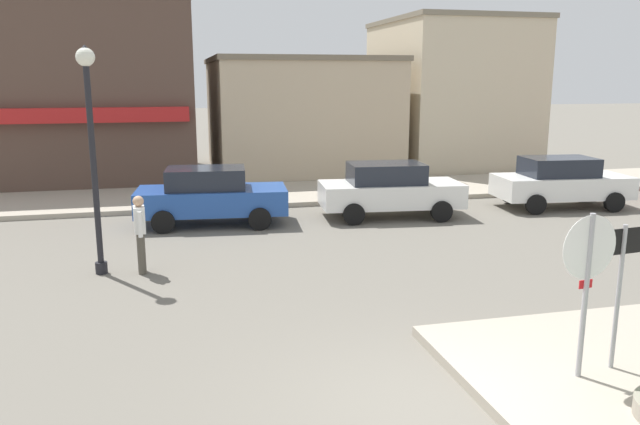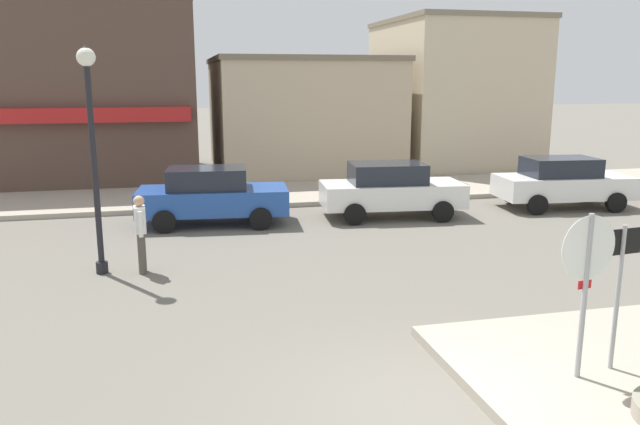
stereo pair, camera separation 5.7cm
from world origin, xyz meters
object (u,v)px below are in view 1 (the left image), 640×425
object	(u,v)px
parked_car_nearest	(211,195)
parked_car_second	(389,189)
pedestrian_crossing_near	(140,232)
lamp_post	(91,128)
stop_sign	(587,275)
one_way_sign	(619,283)
parked_car_third	(561,182)

from	to	relation	value
parked_car_nearest	parked_car_second	xyz separation A→B (m)	(5.04, -0.25, 0.00)
pedestrian_crossing_near	parked_car_second	bearing A→B (deg)	29.57
lamp_post	parked_car_nearest	bearing A→B (deg)	57.50
stop_sign	parked_car_second	xyz separation A→B (m)	(1.07, 10.15, -0.71)
parked_car_second	parked_car_nearest	bearing A→B (deg)	177.11
parked_car_second	pedestrian_crossing_near	size ratio (longest dim) A/B	2.57
one_way_sign	lamp_post	world-z (taller)	lamp_post
lamp_post	parked_car_third	bearing A→B (deg)	15.69
parked_car_third	pedestrian_crossing_near	distance (m)	12.87
parked_car_third	parked_car_second	bearing A→B (deg)	-179.83
parked_car_third	pedestrian_crossing_near	xyz separation A→B (m)	(-12.29, -3.83, 0.06)
pedestrian_crossing_near	parked_car_third	bearing A→B (deg)	17.32
stop_sign	parked_car_nearest	xyz separation A→B (m)	(-3.97, 10.41, -0.71)
stop_sign	lamp_post	bearing A→B (deg)	134.88
one_way_sign	parked_car_nearest	size ratio (longest dim) A/B	0.51
parked_car_second	parked_car_third	bearing A→B (deg)	0.17
stop_sign	one_way_sign	bearing A→B (deg)	10.68
stop_sign	lamp_post	world-z (taller)	lamp_post
stop_sign	pedestrian_crossing_near	world-z (taller)	stop_sign
parked_car_second	pedestrian_crossing_near	world-z (taller)	pedestrian_crossing_near
lamp_post	parked_car_third	xyz separation A→B (m)	(13.10, 3.68, -2.15)
parked_car_nearest	pedestrian_crossing_near	size ratio (longest dim) A/B	2.57
parked_car_nearest	stop_sign	bearing A→B (deg)	-69.13
one_way_sign	parked_car_third	xyz separation A→B (m)	(6.06, 10.06, -0.52)
pedestrian_crossing_near	one_way_sign	bearing A→B (deg)	-44.99
parked_car_second	pedestrian_crossing_near	bearing A→B (deg)	-150.43
lamp_post	pedestrian_crossing_near	world-z (taller)	lamp_post
lamp_post	parked_car_second	xyz separation A→B (m)	(7.53, 3.66, -2.15)
lamp_post	one_way_sign	bearing A→B (deg)	-42.18
stop_sign	parked_car_nearest	size ratio (longest dim) A/B	0.56
stop_sign	parked_car_second	bearing A→B (deg)	83.97
stop_sign	pedestrian_crossing_near	xyz separation A→B (m)	(-5.65, 6.34, -0.65)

